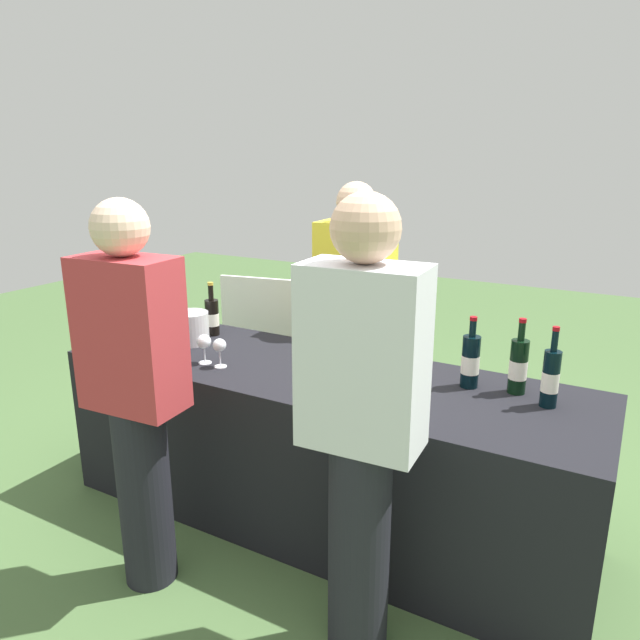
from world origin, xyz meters
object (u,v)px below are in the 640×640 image
at_px(wine_bottle_0, 212,317).
at_px(guest_1, 362,422).
at_px(wine_glass_3, 319,367).
at_px(wine_glass_4, 373,378).
at_px(wine_glass_2, 220,347).
at_px(wine_glass_1, 204,343).
at_px(wine_bottle_4, 551,378).
at_px(ice_bucket, 191,328).
at_px(server_pouring, 354,316).
at_px(menu_board, 264,343).
at_px(wine_bottle_3, 518,366).
at_px(guest_0, 135,388).
at_px(wine_bottle_1, 356,344).
at_px(wine_bottle_2, 470,361).
at_px(wine_glass_0, 163,328).

bearing_deg(wine_bottle_0, guest_1, -32.14).
bearing_deg(wine_glass_3, wine_glass_4, 8.16).
bearing_deg(wine_glass_2, wine_glass_1, 177.06).
relative_size(wine_bottle_4, wine_glass_1, 2.31).
height_order(ice_bucket, guest_1, guest_1).
relative_size(wine_glass_1, server_pouring, 0.09).
bearing_deg(menu_board, wine_glass_3, -57.47).
distance_m(wine_bottle_3, guest_0, 1.58).
height_order(wine_bottle_1, wine_glass_2, wine_bottle_1).
xyz_separation_m(wine_bottle_0, wine_bottle_1, (0.92, -0.06, 0.01)).
relative_size(wine_bottle_4, server_pouring, 0.21).
bearing_deg(wine_glass_3, wine_glass_2, 178.24).
bearing_deg(guest_0, guest_1, 3.32).
distance_m(wine_glass_2, menu_board, 1.38).
height_order(wine_bottle_1, ice_bucket, wine_bottle_1).
bearing_deg(wine_bottle_4, wine_bottle_1, 177.49).
bearing_deg(wine_bottle_1, guest_1, -62.98).
height_order(wine_glass_2, guest_1, guest_1).
bearing_deg(wine_glass_1, guest_1, -22.81).
height_order(wine_bottle_4, server_pouring, server_pouring).
distance_m(wine_bottle_2, guest_0, 1.40).
bearing_deg(wine_glass_3, wine_glass_1, 178.06).
xyz_separation_m(wine_glass_0, wine_glass_3, (1.00, -0.11, 0.00)).
height_order(wine_bottle_3, wine_bottle_4, wine_bottle_4).
bearing_deg(wine_bottle_3, guest_0, -144.15).
height_order(ice_bucket, server_pouring, server_pouring).
xyz_separation_m(guest_1, menu_board, (-1.52, 1.62, -0.43)).
distance_m(wine_bottle_1, wine_bottle_2, 0.54).
distance_m(wine_bottle_1, wine_glass_3, 0.35).
height_order(wine_glass_4, menu_board, menu_board).
bearing_deg(wine_glass_4, server_pouring, 120.62).
bearing_deg(server_pouring, wine_glass_1, 61.03).
relative_size(wine_glass_1, ice_bucket, 0.75).
bearing_deg(wine_glass_1, wine_glass_3, -1.94).
height_order(wine_bottle_0, wine_glass_1, wine_bottle_0).
distance_m(wine_bottle_4, wine_glass_4, 0.71).
distance_m(wine_bottle_3, menu_board, 2.09).
xyz_separation_m(wine_glass_3, ice_bucket, (-0.92, 0.23, -0.02)).
distance_m(wine_bottle_3, wine_glass_1, 1.44).
bearing_deg(wine_glass_4, wine_glass_3, -171.84).
distance_m(wine_glass_1, server_pouring, 0.92).
bearing_deg(wine_bottle_4, guest_0, -149.32).
height_order(wine_bottle_0, wine_glass_0, wine_bottle_0).
distance_m(server_pouring, guest_0, 1.41).
xyz_separation_m(wine_bottle_0, ice_bucket, (-0.01, -0.17, -0.02)).
bearing_deg(menu_board, wine_bottle_0, -85.70).
distance_m(wine_glass_4, ice_bucket, 1.17).
bearing_deg(wine_bottle_2, guest_1, -101.27).
height_order(wine_glass_0, wine_glass_1, same).
bearing_deg(wine_glass_0, wine_bottle_1, 13.17).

